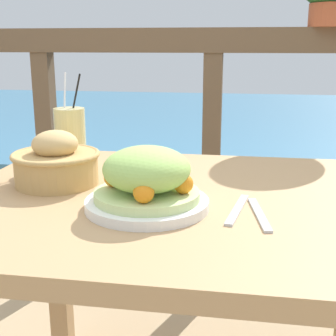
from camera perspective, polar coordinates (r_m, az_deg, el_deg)
patio_table at (r=1.07m, az=2.10°, el=-8.50°), size 1.03×0.80×0.71m
railing_fence at (r=1.83m, az=5.40°, el=5.88°), size 2.80×0.08×1.09m
sea_backdrop at (r=4.39m, az=7.47°, el=3.82°), size 12.00×4.00×0.39m
salad_plate at (r=0.94m, az=-2.60°, el=-1.76°), size 0.25×0.25×0.13m
drink_glass at (r=1.30m, az=-11.82°, el=3.74°), size 0.08×0.08×0.25m
bread_basket at (r=1.14m, az=-13.48°, el=0.67°), size 0.21×0.21×0.13m
fork at (r=0.95m, az=8.45°, el=-5.01°), size 0.05×0.18×0.00m
knife at (r=0.93m, az=11.07°, el=-5.54°), size 0.04×0.18×0.00m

